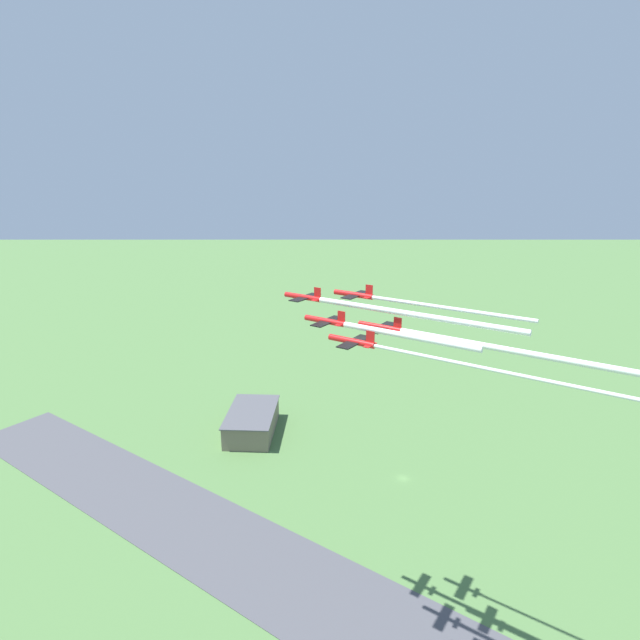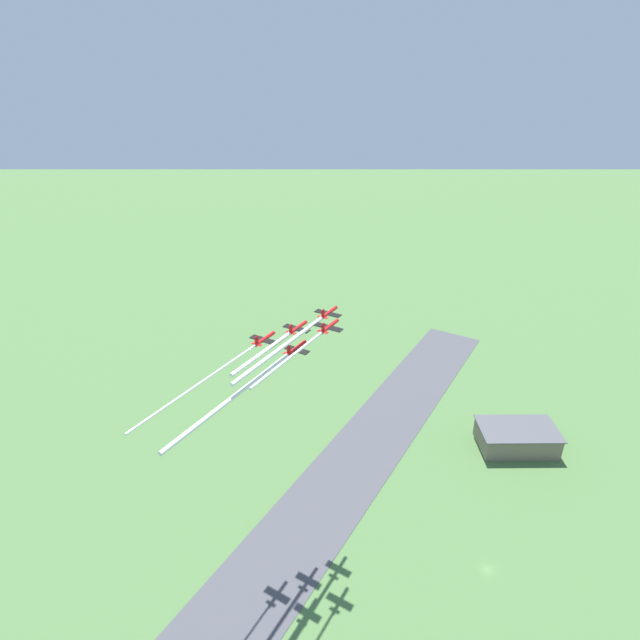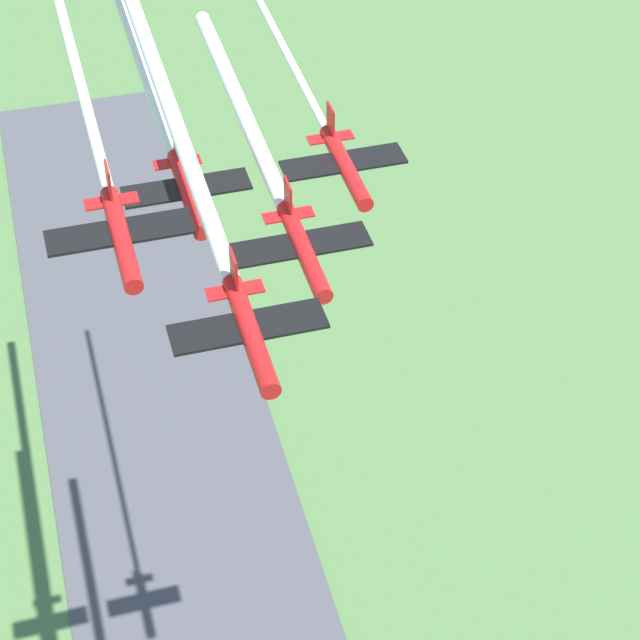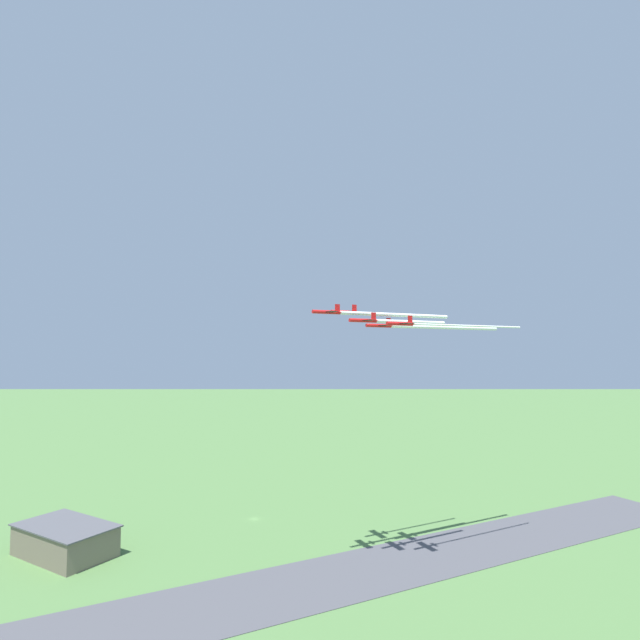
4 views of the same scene
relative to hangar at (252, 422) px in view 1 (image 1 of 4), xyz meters
name	(u,v)px [view 1 (image 1 of 4)]	position (x,y,z in m)	size (l,w,h in m)	color
ground_plane	(403,478)	(-35.35, -69.24, -5.71)	(3000.00, 3000.00, 0.00)	#4C723D
runway_strip	(306,589)	(-94.97, -33.68, -5.61)	(221.06, 328.19, 0.20)	#47474C
hangar	(252,422)	(0.00, 0.00, 0.00)	(38.29, 22.40, 11.37)	#726656
jet_0	(304,297)	(-95.20, -34.05, 84.96)	(10.12, 10.33, 3.63)	red
jet_1	(326,321)	(-106.33, -40.09, 81.99)	(10.12, 10.33, 3.63)	red
jet_2	(355,294)	(-95.32, -46.71, 85.79)	(10.12, 10.33, 3.63)	red
jet_3	(353,341)	(-117.46, -46.13, 80.84)	(10.12, 10.33, 3.63)	red
jet_4	(381,327)	(-106.45, -52.76, 80.75)	(10.12, 10.33, 3.63)	red
smoke_trail_0	(413,314)	(-110.38, -59.28, 84.91)	(26.36, 42.62, 1.31)	white
smoke_trail_1	(408,336)	(-116.84, -57.56, 81.94)	(17.04, 27.10, 1.33)	white
smoke_trail_2	(448,308)	(-107.68, -67.25, 85.74)	(20.36, 33.03, 0.89)	white
smoke_trail_3	(510,373)	(-133.80, -73.29, 80.79)	(28.17, 46.16, 0.71)	white
smoke_trail_4	(528,354)	(-122.96, -80.18, 80.70)	(29.03, 47.03, 1.33)	white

